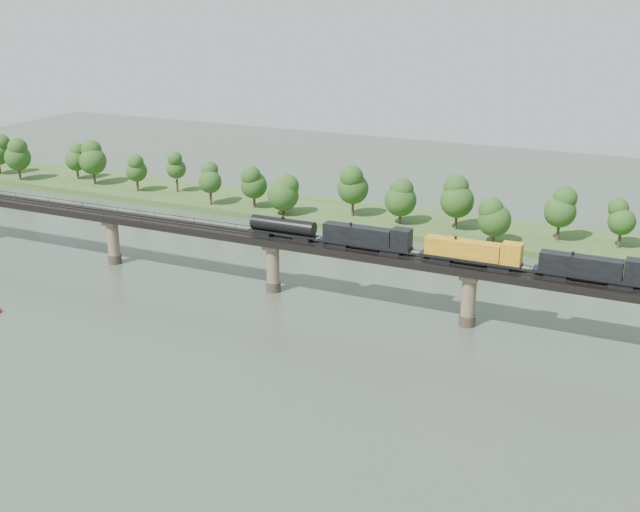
% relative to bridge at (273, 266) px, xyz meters
% --- Properties ---
extents(ground, '(400.00, 400.00, 0.00)m').
position_rel_bridge_xyz_m(ground, '(0.00, -30.00, -5.46)').
color(ground, '#344032').
rests_on(ground, ground).
extents(far_bank, '(300.00, 24.00, 1.60)m').
position_rel_bridge_xyz_m(far_bank, '(0.00, 55.00, -4.66)').
color(far_bank, '#325020').
rests_on(far_bank, ground).
extents(bridge, '(236.00, 30.00, 11.50)m').
position_rel_bridge_xyz_m(bridge, '(0.00, 0.00, 0.00)').
color(bridge, '#473A2D').
rests_on(bridge, ground).
extents(bridge_superstructure, '(220.00, 4.90, 0.75)m').
position_rel_bridge_xyz_m(bridge_superstructure, '(0.00, 0.00, 6.33)').
color(bridge_superstructure, black).
rests_on(bridge_superstructure, bridge).
extents(far_treeline, '(289.06, 17.54, 13.60)m').
position_rel_bridge_xyz_m(far_treeline, '(-8.21, 50.52, 3.37)').
color(far_treeline, '#382619').
rests_on(far_treeline, far_bank).
extents(freight_train, '(73.90, 2.88, 5.09)m').
position_rel_bridge_xyz_m(freight_train, '(33.29, -0.00, 8.47)').
color(freight_train, black).
rests_on(freight_train, bridge).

